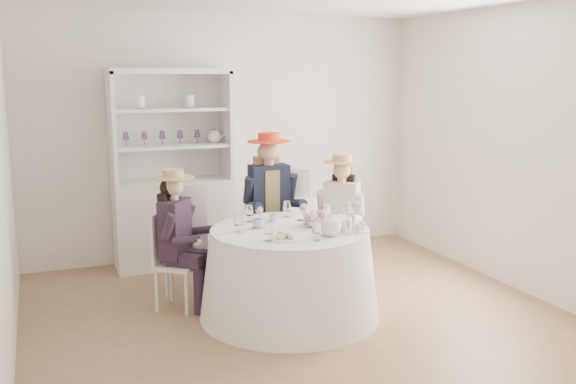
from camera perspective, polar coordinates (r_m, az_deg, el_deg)
name	(u,v)px	position (r m, az deg, el deg)	size (l,w,h in m)	color
ground	(292,311)	(5.75, 0.37, -10.51)	(4.50, 4.50, 0.00)	olive
wall_back	(226,137)	(7.29, -5.53, 4.91)	(4.50, 4.50, 0.00)	white
wall_front	(426,204)	(3.66, 12.21, -1.08)	(4.50, 4.50, 0.00)	white
wall_left	(1,175)	(5.03, -24.14, 1.40)	(4.50, 4.50, 0.00)	white
wall_right	(507,148)	(6.58, 18.91, 3.76)	(4.50, 4.50, 0.00)	white
tea_table	(290,273)	(5.52, 0.14, -7.19)	(1.54, 1.54, 0.77)	white
hutch	(173,197)	(6.99, -10.18, -0.42)	(1.30, 0.59, 2.11)	silver
side_table	(298,223)	(7.48, 0.86, -2.80)	(0.43, 0.43, 0.67)	silver
hatbox	(298,183)	(7.38, 0.87, 0.79)	(0.28, 0.28, 0.28)	black
guest_left	(177,231)	(5.68, -9.82, -3.45)	(0.54, 0.52, 1.25)	silver
guest_mid	(270,198)	(6.36, -1.63, -0.53)	(0.53, 0.56, 1.49)	silver
guest_right	(341,212)	(6.29, 4.70, -1.75)	(0.54, 0.55, 1.29)	silver
spare_chair	(186,234)	(6.11, -9.08, -3.71)	(0.54, 0.54, 1.07)	silver
teacup_a	(257,224)	(5.42, -2.74, -2.89)	(0.09, 0.09, 0.07)	white
teacup_b	(273,218)	(5.66, -1.38, -2.36)	(0.07, 0.07, 0.06)	white
teacup_c	(314,219)	(5.61, 2.32, -2.44)	(0.09, 0.09, 0.07)	white
flower_bowl	(315,224)	(5.49, 2.38, -2.84)	(0.19, 0.19, 0.05)	white
flower_arrangement	(313,216)	(5.48, 2.21, -2.17)	(0.18, 0.19, 0.07)	pink
table_teapot	(331,226)	(5.19, 3.82, -3.06)	(0.25, 0.17, 0.18)	white
sandwich_plate	(286,237)	(5.08, -0.19, -4.05)	(0.26, 0.26, 0.06)	white
cupcake_stand	(353,221)	(5.34, 5.82, -2.58)	(0.26, 0.26, 0.24)	white
stemware_set	(290,220)	(5.40, 0.15, -2.52)	(0.93, 0.93, 0.15)	white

